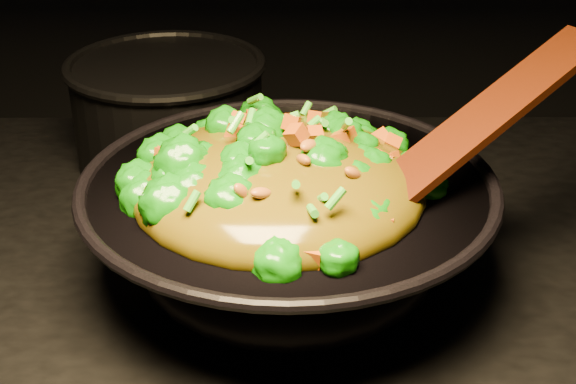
{
  "coord_description": "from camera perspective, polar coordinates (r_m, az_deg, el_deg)",
  "views": [
    {
      "loc": [
        0.06,
        -0.59,
        1.35
      ],
      "look_at": [
        0.06,
        0.07,
        0.99
      ],
      "focal_mm": 50.0,
      "sensor_mm": 36.0,
      "label": 1
    }
  ],
  "objects": [
    {
      "name": "wok",
      "position": [
        0.76,
        0.0,
        -2.84
      ],
      "size": [
        0.49,
        0.49,
        0.1
      ],
      "primitive_type": null,
      "rotation": [
        0.0,
        0.0,
        0.41
      ],
      "color": "black",
      "rests_on": "stovetop"
    },
    {
      "name": "stir_fry",
      "position": [
        0.7,
        -0.71,
        3.39
      ],
      "size": [
        0.29,
        0.29,
        0.09
      ],
      "primitive_type": null,
      "rotation": [
        0.0,
        0.0,
        -0.13
      ],
      "color": "#147908",
      "rests_on": "wok"
    },
    {
      "name": "spatula",
      "position": [
        0.73,
        12.85,
        4.37
      ],
      "size": [
        0.27,
        0.21,
        0.13
      ],
      "primitive_type": "cube",
      "rotation": [
        0.0,
        -0.38,
        0.6
      ],
      "color": "#351204",
      "rests_on": "wok"
    },
    {
      "name": "back_pot",
      "position": [
        1.0,
        -8.49,
        5.75
      ],
      "size": [
        0.29,
        0.29,
        0.13
      ],
      "primitive_type": "cylinder",
      "rotation": [
        0.0,
        0.0,
        -0.32
      ],
      "color": "black",
      "rests_on": "stovetop"
    }
  ]
}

